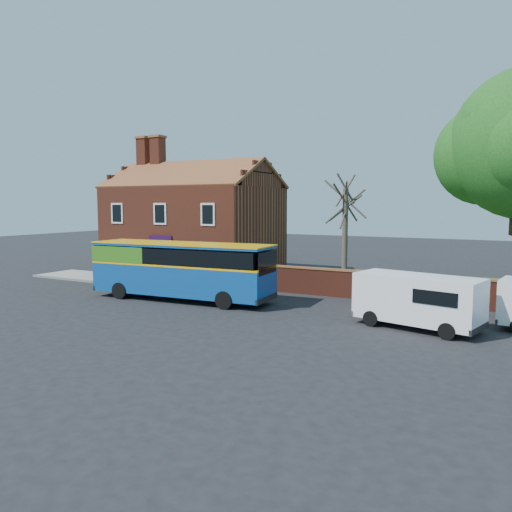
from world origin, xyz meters
The scene contains 9 objects.
ground centered at (0.00, 0.00, 0.00)m, with size 120.00×120.00×0.00m, color black.
pavement centered at (-7.00, 5.75, 0.06)m, with size 18.00×3.50×0.12m, color gray.
kerb centered at (-7.00, 4.00, 0.07)m, with size 18.00×0.15×0.14m, color slate.
grass_strip centered at (13.00, 13.00, 0.02)m, with size 26.00×12.00×0.04m, color #426B28.
shop_building centered at (-7.02, 11.50, 3.41)m, with size 12.30×8.13×10.50m.
boundary_wall centered at (13.00, 7.00, 0.81)m, with size 22.00×0.38×1.60m.
bus centered at (-1.45, 2.03, 1.79)m, with size 10.53×3.31×3.16m.
van_near centered at (11.58, 1.72, 1.27)m, with size 5.50×3.17×2.27m.
bare_tree centered at (5.30, 10.74, 3.51)m, with size 2.56×3.05×6.84m.
Camera 1 is at (15.49, -19.90, 5.30)m, focal length 35.00 mm.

